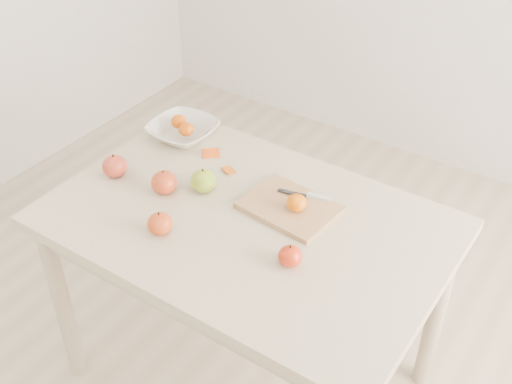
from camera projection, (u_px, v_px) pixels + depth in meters
The scene contains 15 objects.
ground at pixel (249, 374), 2.40m from camera, with size 3.50×3.50×0.00m, color #C6B293.
table at pixel (247, 243), 2.00m from camera, with size 1.20×0.80×0.75m.
cutting_board at pixel (289, 207), 1.98m from camera, with size 0.28×0.21×0.02m, color tan.
board_tangerine at pixel (297, 203), 1.93m from camera, with size 0.06×0.06×0.05m, color #C95D07.
fruit_bowl at pixel (183, 131), 2.30m from camera, with size 0.24×0.24×0.06m, color white.
bowl_tangerine_near at pixel (179, 121), 2.30m from camera, with size 0.06×0.06×0.05m, color #C84607.
bowl_tangerine_far at pixel (186, 129), 2.26m from camera, with size 0.05×0.05×0.05m, color #D15907.
orange_peel_a at pixel (211, 154), 2.22m from camera, with size 0.06×0.04×0.00m, color #E65210.
orange_peel_b at pixel (229, 171), 2.14m from camera, with size 0.04×0.04×0.00m, color #C9570E.
paring_knife at pixel (314, 197), 1.99m from camera, with size 0.17×0.06×0.01m.
apple_green at pixel (203, 181), 2.04m from camera, with size 0.08×0.08×0.08m, color #578E18.
apple_red_c at pixel (160, 224), 1.87m from camera, with size 0.07×0.07×0.07m, color #8D1301.
apple_red_d at pixel (115, 166), 2.10m from camera, with size 0.08×0.08×0.07m, color #A3181E.
apple_red_e at pixel (290, 256), 1.77m from camera, with size 0.07×0.07×0.06m, color maroon.
apple_red_b at pixel (164, 182), 2.03m from camera, with size 0.08×0.08×0.08m, color maroon.
Camera 1 is at (0.87, -1.23, 1.98)m, focal length 45.00 mm.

